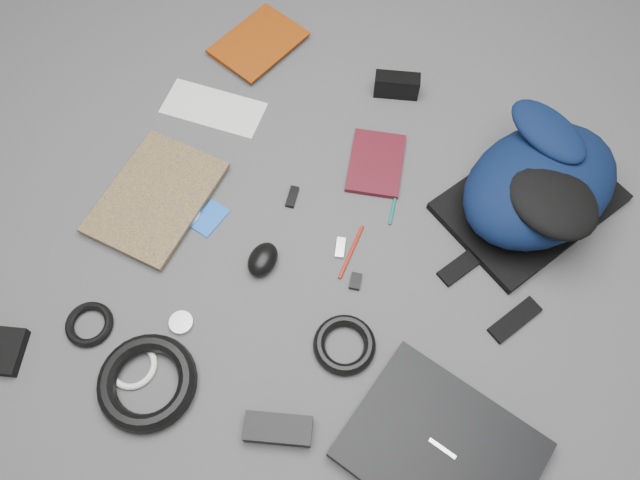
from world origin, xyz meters
The scene contains 23 objects.
ground centered at (0.00, 0.00, 0.00)m, with size 4.00×4.00×0.00m, color #4F4F51.
backpack centered at (0.36, 0.31, 0.09)m, with size 0.28×0.41×0.17m, color black, non-canonical shape.
laptop centered at (0.40, -0.27, 0.02)m, with size 0.34×0.26×0.03m, color black.
textbook_red centered at (-0.49, 0.44, 0.01)m, with size 0.16×0.22×0.02m, color #742A06.
comic_book centered at (-0.48, -0.08, 0.01)m, with size 0.22×0.30×0.02m, color #BF9B0D.
envelope centered at (-0.40, 0.20, 0.00)m, with size 0.24×0.11×0.00m, color silver.
dvd_case centered at (0.02, 0.24, 0.01)m, with size 0.12×0.17×0.01m, color #3A0B12.
compact_camera centered at (-0.03, 0.45, 0.03)m, with size 0.11×0.04×0.06m, color black.
sticker_disc centered at (0.00, 0.25, 0.00)m, with size 0.09×0.09×0.00m, color silver.
pen_teal centered at (0.10, 0.17, 0.00)m, with size 0.01×0.01×0.12m, color #0B675D.
pen_red centered at (0.07, 0.01, 0.00)m, with size 0.01×0.01×0.13m, color #A21D0C.
id_badge centered at (-0.25, -0.06, 0.00)m, with size 0.05×0.08×0.00m, color blue.
usb_black centered at (-0.11, 0.07, 0.00)m, with size 0.02×0.05×0.01m, color black.
usb_silver centered at (0.04, 0.01, 0.00)m, with size 0.02×0.05×0.01m, color silver.
key_fob centered at (0.11, -0.04, 0.01)m, with size 0.02×0.04×0.01m, color black.
mouse centered at (-0.08, -0.10, 0.02)m, with size 0.06×0.08×0.04m, color black.
headphone_left centered at (-0.29, -0.08, 0.01)m, with size 0.05×0.05×0.01m, color silver.
headphone_right centered at (-0.16, -0.30, 0.01)m, with size 0.05×0.05×0.01m, color #ADACAF.
cable_coil centered at (0.15, -0.18, 0.01)m, with size 0.13×0.13×0.02m, color black.
power_brick centered at (0.12, -0.38, 0.02)m, with size 0.13×0.05×0.03m, color black.
power_cord_coil centered at (-0.15, -0.43, 0.02)m, with size 0.20×0.20×0.04m, color black.
earbud_coil centered at (-0.32, -0.39, 0.01)m, with size 0.10×0.10×0.02m, color black.
white_cable_coil centered at (-0.20, -0.41, 0.01)m, with size 0.10×0.10×0.01m, color white.
Camera 1 is at (0.28, -0.52, 1.22)m, focal length 35.00 mm.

